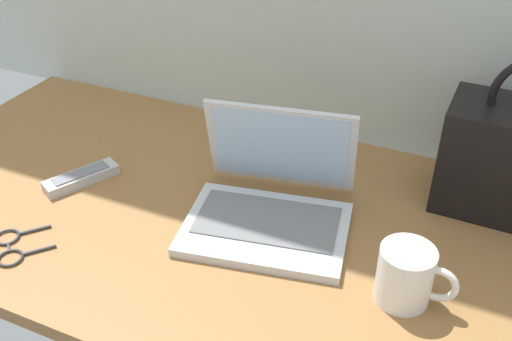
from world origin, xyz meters
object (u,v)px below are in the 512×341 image
laptop (271,200)px  coffee_mug (407,275)px  remote_control_near (81,178)px  eyeglasses (11,247)px

laptop → coffee_mug: laptop is taller
remote_control_near → eyeglasses: remote_control_near is taller
laptop → remote_control_near: size_ratio=2.14×
coffee_mug → laptop: bearing=159.2°
remote_control_near → eyeglasses: bearing=-85.6°
laptop → coffee_mug: (0.29, -0.11, 0.01)m
laptop → eyeglasses: laptop is taller
eyeglasses → coffee_mug: bearing=14.0°
remote_control_near → laptop: bearing=6.9°
eyeglasses → laptop: bearing=34.7°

